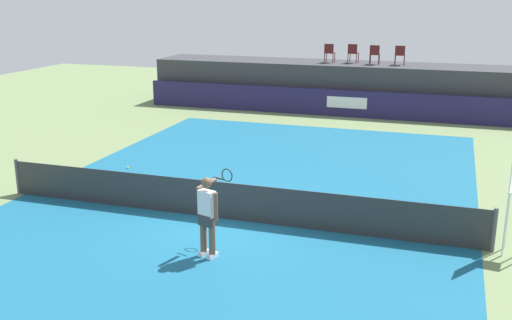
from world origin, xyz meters
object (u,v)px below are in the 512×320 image
object	(u,v)px
tennis_player	(208,214)
tennis_ball	(128,167)
spectator_chair_left	(353,52)
spectator_chair_right	(400,54)
net_post_far	(494,230)
spectator_chair_center	(375,54)
spectator_chair_far_left	(329,52)
net_post_near	(18,176)

from	to	relation	value
tennis_player	tennis_ball	distance (m)	7.33
tennis_ball	tennis_player	bearing A→B (deg)	-46.56
spectator_chair_left	tennis_ball	world-z (taller)	spectator_chair_left
spectator_chair_right	net_post_far	xyz separation A→B (m)	(3.52, -15.20, -2.19)
spectator_chair_right	tennis_player	world-z (taller)	spectator_chair_right
spectator_chair_center	tennis_ball	world-z (taller)	spectator_chair_center
spectator_chair_right	tennis_ball	size ratio (longest dim) A/B	13.06
spectator_chair_left	tennis_ball	xyz separation A→B (m)	(-5.08, -12.21, -2.66)
spectator_chair_far_left	tennis_ball	distance (m)	12.93
spectator_chair_left	tennis_player	xyz separation A→B (m)	(-0.08, -17.49, -1.73)
net_post_near	tennis_player	size ratio (longest dim) A/B	0.56
spectator_chair_far_left	net_post_near	xyz separation A→B (m)	(-5.63, -15.14, -2.19)
spectator_chair_far_left	spectator_chair_center	distance (m)	2.12
spectator_chair_left	net_post_far	size ratio (longest dim) A/B	0.89
spectator_chair_far_left	net_post_near	world-z (taller)	spectator_chair_far_left
net_post_near	tennis_ball	xyz separation A→B (m)	(1.63, 3.14, -0.46)
spectator_chair_left	net_post_near	world-z (taller)	spectator_chair_left
spectator_chair_far_left	net_post_near	bearing A→B (deg)	-110.40
net_post_near	spectator_chair_center	bearing A→B (deg)	62.78
net_post_near	spectator_chair_left	bearing A→B (deg)	66.38
spectator_chair_center	tennis_player	xyz separation A→B (m)	(-1.12, -17.21, -1.73)
spectator_chair_far_left	spectator_chair_right	xyz separation A→B (m)	(3.24, 0.06, 0.00)
net_post_far	spectator_chair_center	bearing A→B (deg)	107.13
net_post_near	net_post_far	bearing A→B (deg)	0.00
spectator_chair_left	net_post_far	distance (m)	16.51
spectator_chair_right	tennis_ball	bearing A→B (deg)	-121.00
net_post_far	tennis_ball	distance (m)	11.23
net_post_near	net_post_far	world-z (taller)	same
spectator_chair_right	tennis_ball	world-z (taller)	spectator_chair_right
spectator_chair_far_left	tennis_player	xyz separation A→B (m)	(1.00, -17.28, -1.73)
spectator_chair_left	spectator_chair_right	world-z (taller)	same
spectator_chair_far_left	spectator_chair_center	world-z (taller)	same
spectator_chair_far_left	tennis_player	bearing A→B (deg)	-86.70
spectator_chair_right	net_post_far	world-z (taller)	spectator_chair_right
net_post_far	tennis_ball	world-z (taller)	net_post_far
tennis_player	net_post_near	bearing A→B (deg)	162.11
spectator_chair_right	net_post_far	size ratio (longest dim) A/B	0.89
spectator_chair_left	net_post_near	distance (m)	16.89
net_post_far	net_post_near	bearing A→B (deg)	180.00
tennis_player	net_post_far	bearing A→B (deg)	20.34
spectator_chair_center	spectator_chair_far_left	bearing A→B (deg)	178.19
tennis_player	tennis_ball	size ratio (longest dim) A/B	26.03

